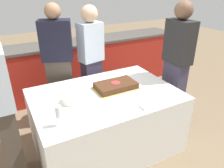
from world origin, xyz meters
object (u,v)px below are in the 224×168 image
plate_stack (72,99)px  person_seated_right (176,65)px  cake (116,86)px  wine_glass (58,112)px  person_seated_left (4,110)px  person_standing_back (59,66)px  person_cutting_cake (91,60)px

plate_stack → person_seated_right: bearing=-0.1°
cake → wine_glass: bearing=-153.1°
person_seated_left → person_standing_back: size_ratio=0.97×
wine_glass → person_standing_back: person_standing_back is taller
plate_stack → person_standing_back: size_ratio=0.12×
cake → plate_stack: (-0.56, -0.06, 0.00)m
cake → person_cutting_cake: person_cutting_cake is taller
person_seated_left → person_standing_back: (0.73, 0.77, 0.03)m
cake → person_standing_back: person_standing_back is taller
person_standing_back → wine_glass: bearing=95.3°
wine_glass → person_seated_right: size_ratio=0.12×
person_seated_left → person_cutting_cake: bearing=-57.0°
cake → person_seated_right: size_ratio=0.30×
person_seated_right → wine_glass: bearing=-78.4°
person_standing_back → person_seated_left: bearing=68.0°
wine_glass → person_standing_back: bearing=74.1°
cake → wine_glass: 0.88m
cake → plate_stack: size_ratio=2.48×
plate_stack → person_seated_right: 1.42m
wine_glass → person_seated_right: person_seated_right is taller
person_cutting_cake → person_seated_left: 1.42m
cake → wine_glass: (-0.78, -0.40, 0.10)m
person_seated_right → person_standing_back: size_ratio=1.02×
plate_stack → person_seated_right: size_ratio=0.12×
plate_stack → person_standing_back: person_standing_back is taller
plate_stack → person_cutting_cake: person_cutting_cake is taller
wine_glass → person_seated_left: bearing=140.5°
wine_glass → person_seated_right: (1.64, 0.34, 0.01)m
cake → person_seated_right: person_seated_right is taller
plate_stack → person_seated_left: size_ratio=0.13×
wine_glass → person_seated_left: 0.53m
person_cutting_cake → wine_glass: bearing=42.7°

